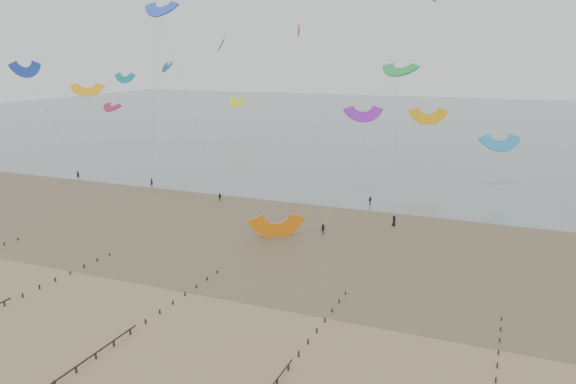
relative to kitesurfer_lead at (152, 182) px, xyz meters
The scene contains 6 objects.
ground 61.80m from the kitesurfer_lead, 55.82° to the right, with size 500.00×500.00×0.00m, color brown.
sea_and_shore 34.91m from the kitesurfer_lead, 28.62° to the right, with size 500.00×665.00×0.03m.
kitesurfer_lead is the anchor object (origin of this frame).
kitesurfers 57.56m from the kitesurfer_lead, ahead, with size 144.05×25.26×1.85m.
grounded_kite 45.47m from the kitesurfer_lead, 28.58° to the right, with size 7.61×3.99×5.80m, color orange, non-canonical shape.
kites_airborne 53.91m from the kitesurfer_lead, 54.52° to the left, with size 237.48×120.14×38.94m.
Camera 1 is at (39.87, -49.72, 28.70)m, focal length 35.00 mm.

